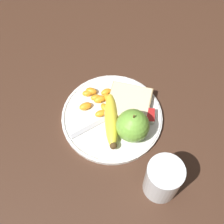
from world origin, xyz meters
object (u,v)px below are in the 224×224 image
(plate, at_px, (112,117))
(banana, at_px, (112,120))
(juice_glass, at_px, (163,180))
(bread_slice, at_px, (129,103))
(fork, at_px, (110,116))
(apple, at_px, (133,126))
(jam_packet, at_px, (145,115))

(plate, height_order, banana, banana)
(juice_glass, bearing_deg, plate, -54.09)
(bread_slice, xyz_separation_m, fork, (0.05, 0.04, -0.01))
(plate, relative_size, bread_slice, 2.11)
(apple, bearing_deg, plate, -40.54)
(plate, xyz_separation_m, juice_glass, (-0.13, 0.17, 0.04))
(bread_slice, bearing_deg, juice_glass, 111.71)
(apple, bearing_deg, banana, -24.69)
(plate, relative_size, fork, 1.57)
(apple, distance_m, banana, 0.06)
(plate, bearing_deg, bread_slice, -138.47)
(juice_glass, height_order, apple, juice_glass)
(bread_slice, height_order, jam_packet, same)
(juice_glass, bearing_deg, bread_slice, -68.29)
(plate, distance_m, apple, 0.08)
(apple, height_order, banana, apple)
(fork, relative_size, jam_packet, 3.62)
(juice_glass, bearing_deg, fork, -52.68)
(banana, relative_size, bread_slice, 1.28)
(banana, bearing_deg, bread_slice, -123.67)
(plate, xyz_separation_m, apple, (-0.05, 0.05, 0.05))
(juice_glass, height_order, jam_packet, juice_glass)
(juice_glass, bearing_deg, jam_packet, -77.22)
(apple, relative_size, jam_packet, 1.96)
(fork, height_order, jam_packet, jam_packet)
(banana, xyz_separation_m, jam_packet, (-0.08, -0.03, -0.01))
(banana, relative_size, fork, 0.95)
(juice_glass, relative_size, bread_slice, 0.87)
(apple, height_order, bread_slice, apple)
(bread_slice, bearing_deg, banana, 56.33)
(juice_glass, height_order, bread_slice, juice_glass)
(apple, distance_m, bread_slice, 0.09)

